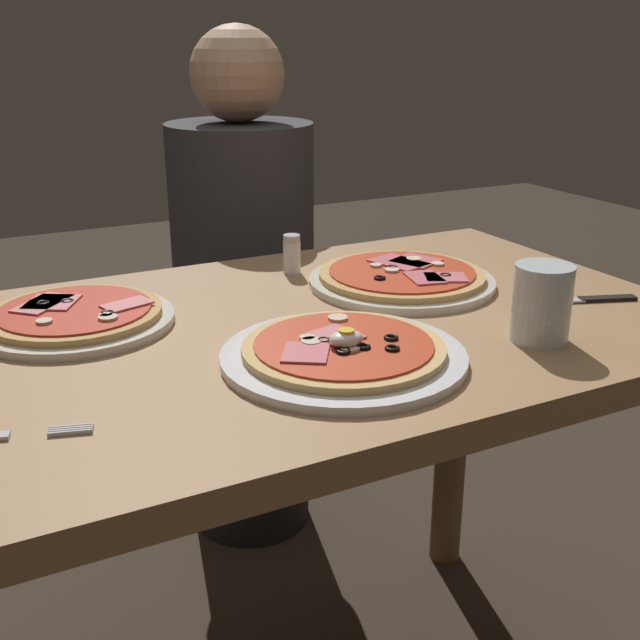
{
  "coord_description": "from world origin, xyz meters",
  "views": [
    {
      "loc": [
        -0.45,
        -0.94,
        1.16
      ],
      "look_at": [
        -0.01,
        -0.07,
        0.8
      ],
      "focal_mm": 43.84,
      "sensor_mm": 36.0,
      "label": 1
    }
  ],
  "objects_px": {
    "pizza_across_left": "(402,278)",
    "water_glass_near": "(541,308)",
    "dining_table": "(302,410)",
    "pizza_across_right": "(75,317)",
    "fork": "(0,436)",
    "knife": "(584,300)",
    "diner_person": "(245,308)",
    "salt_shaker": "(292,254)",
    "pizza_foreground": "(343,353)"
  },
  "relations": [
    {
      "from": "pizza_foreground",
      "to": "salt_shaker",
      "type": "bearing_deg",
      "value": 74.15
    },
    {
      "from": "dining_table",
      "to": "diner_person",
      "type": "xyz_separation_m",
      "value": [
        0.17,
        0.66,
        -0.07
      ]
    },
    {
      "from": "pizza_across_right",
      "to": "knife",
      "type": "distance_m",
      "value": 0.76
    },
    {
      "from": "pizza_across_left",
      "to": "knife",
      "type": "xyz_separation_m",
      "value": [
        0.2,
        -0.2,
        -0.01
      ]
    },
    {
      "from": "pizza_across_left",
      "to": "water_glass_near",
      "type": "relative_size",
      "value": 2.91
    },
    {
      "from": "dining_table",
      "to": "diner_person",
      "type": "distance_m",
      "value": 0.68
    },
    {
      "from": "knife",
      "to": "fork",
      "type": "bearing_deg",
      "value": -176.61
    },
    {
      "from": "dining_table",
      "to": "water_glass_near",
      "type": "xyz_separation_m",
      "value": [
        0.26,
        -0.21,
        0.18
      ]
    },
    {
      "from": "pizza_across_left",
      "to": "fork",
      "type": "distance_m",
      "value": 0.69
    },
    {
      "from": "pizza_foreground",
      "to": "fork",
      "type": "xyz_separation_m",
      "value": [
        -0.41,
        -0.02,
        -0.01
      ]
    },
    {
      "from": "pizza_across_left",
      "to": "pizza_across_right",
      "type": "distance_m",
      "value": 0.52
    },
    {
      "from": "pizza_across_right",
      "to": "fork",
      "type": "height_order",
      "value": "pizza_across_right"
    },
    {
      "from": "knife",
      "to": "pizza_across_left",
      "type": "bearing_deg",
      "value": 135.56
    },
    {
      "from": "diner_person",
      "to": "knife",
      "type": "bearing_deg",
      "value": 108.25
    },
    {
      "from": "pizza_foreground",
      "to": "knife",
      "type": "height_order",
      "value": "pizza_foreground"
    },
    {
      "from": "dining_table",
      "to": "knife",
      "type": "bearing_deg",
      "value": -14.88
    },
    {
      "from": "dining_table",
      "to": "water_glass_near",
      "type": "bearing_deg",
      "value": -38.79
    },
    {
      "from": "fork",
      "to": "salt_shaker",
      "type": "distance_m",
      "value": 0.65
    },
    {
      "from": "dining_table",
      "to": "fork",
      "type": "relative_size",
      "value": 7.35
    },
    {
      "from": "pizza_across_right",
      "to": "fork",
      "type": "bearing_deg",
      "value": -113.7
    },
    {
      "from": "dining_table",
      "to": "pizza_foreground",
      "type": "relative_size",
      "value": 3.67
    },
    {
      "from": "fork",
      "to": "diner_person",
      "type": "relative_size",
      "value": 0.13
    },
    {
      "from": "water_glass_near",
      "to": "salt_shaker",
      "type": "bearing_deg",
      "value": 110.24
    },
    {
      "from": "fork",
      "to": "diner_person",
      "type": "height_order",
      "value": "diner_person"
    },
    {
      "from": "knife",
      "to": "diner_person",
      "type": "relative_size",
      "value": 0.16
    },
    {
      "from": "pizza_across_left",
      "to": "salt_shaker",
      "type": "height_order",
      "value": "salt_shaker"
    },
    {
      "from": "pizza_across_left",
      "to": "water_glass_near",
      "type": "bearing_deg",
      "value": -84.14
    },
    {
      "from": "knife",
      "to": "diner_person",
      "type": "height_order",
      "value": "diner_person"
    },
    {
      "from": "fork",
      "to": "knife",
      "type": "bearing_deg",
      "value": 3.39
    },
    {
      "from": "fork",
      "to": "pizza_across_right",
      "type": "bearing_deg",
      "value": 66.3
    },
    {
      "from": "water_glass_near",
      "to": "diner_person",
      "type": "xyz_separation_m",
      "value": [
        -0.08,
        0.86,
        -0.26
      ]
    },
    {
      "from": "diner_person",
      "to": "pizza_across_left",
      "type": "bearing_deg",
      "value": 95.15
    },
    {
      "from": "pizza_across_left",
      "to": "water_glass_near",
      "type": "xyz_separation_m",
      "value": [
        0.03,
        -0.29,
        0.03
      ]
    },
    {
      "from": "pizza_foreground",
      "to": "pizza_across_right",
      "type": "bearing_deg",
      "value": 133.5
    },
    {
      "from": "pizza_foreground",
      "to": "diner_person",
      "type": "height_order",
      "value": "diner_person"
    },
    {
      "from": "water_glass_near",
      "to": "diner_person",
      "type": "height_order",
      "value": "diner_person"
    },
    {
      "from": "water_glass_near",
      "to": "knife",
      "type": "xyz_separation_m",
      "value": [
        0.17,
        0.09,
        -0.04
      ]
    },
    {
      "from": "pizza_foreground",
      "to": "knife",
      "type": "relative_size",
      "value": 1.64
    },
    {
      "from": "dining_table",
      "to": "water_glass_near",
      "type": "relative_size",
      "value": 10.92
    },
    {
      "from": "pizza_across_right",
      "to": "water_glass_near",
      "type": "xyz_separation_m",
      "value": [
        0.54,
        -0.34,
        0.03
      ]
    },
    {
      "from": "dining_table",
      "to": "fork",
      "type": "height_order",
      "value": "fork"
    },
    {
      "from": "dining_table",
      "to": "pizza_across_right",
      "type": "height_order",
      "value": "pizza_across_right"
    },
    {
      "from": "salt_shaker",
      "to": "diner_person",
      "type": "height_order",
      "value": "diner_person"
    },
    {
      "from": "pizza_across_left",
      "to": "fork",
      "type": "bearing_deg",
      "value": -158.88
    },
    {
      "from": "pizza_across_left",
      "to": "diner_person",
      "type": "bearing_deg",
      "value": 95.15
    },
    {
      "from": "salt_shaker",
      "to": "diner_person",
      "type": "bearing_deg",
      "value": 79.53
    },
    {
      "from": "fork",
      "to": "water_glass_near",
      "type": "bearing_deg",
      "value": -3.48
    },
    {
      "from": "salt_shaker",
      "to": "pizza_across_right",
      "type": "bearing_deg",
      "value": -166.61
    },
    {
      "from": "fork",
      "to": "knife",
      "type": "distance_m",
      "value": 0.85
    },
    {
      "from": "dining_table",
      "to": "diner_person",
      "type": "relative_size",
      "value": 0.97
    }
  ]
}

